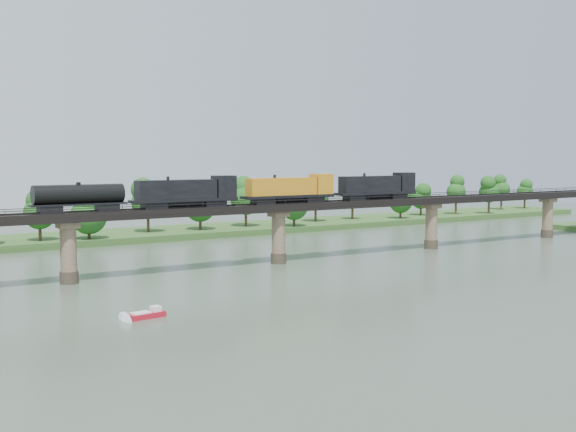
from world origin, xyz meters
TOP-DOWN VIEW (x-y plane):
  - ground at (0.00, 0.00)m, footprint 400.00×400.00m
  - far_bank at (0.00, 85.00)m, footprint 300.00×24.00m
  - bridge at (0.00, 30.00)m, footprint 236.00×30.00m
  - bridge_superstructure at (0.00, 30.00)m, footprint 220.00×4.90m
  - far_treeline at (-8.21, 80.52)m, footprint 289.06×17.54m
  - freight_train at (-4.82, 30.00)m, footprint 79.71×3.11m
  - motorboat at (-38.97, -0.25)m, footprint 5.08×2.34m

SIDE VIEW (x-z plane):
  - ground at x=0.00m, z-range 0.00..0.00m
  - motorboat at x=-38.97m, z-range -0.22..1.16m
  - far_bank at x=0.00m, z-range 0.00..1.60m
  - bridge at x=0.00m, z-range -0.29..11.21m
  - far_treeline at x=-8.21m, z-range 2.03..15.63m
  - bridge_superstructure at x=0.00m, z-range 11.42..12.17m
  - freight_train at x=-4.82m, z-range 11.38..16.86m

